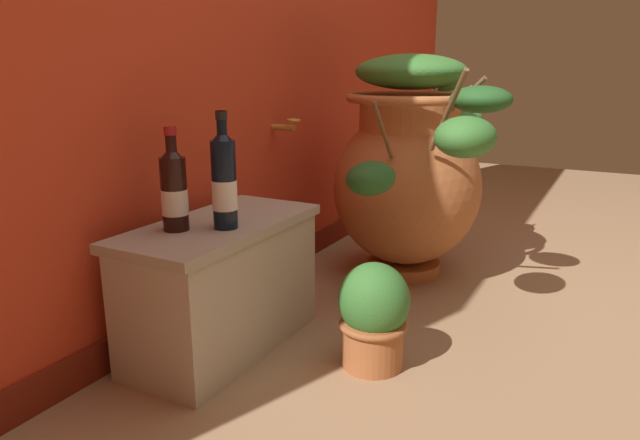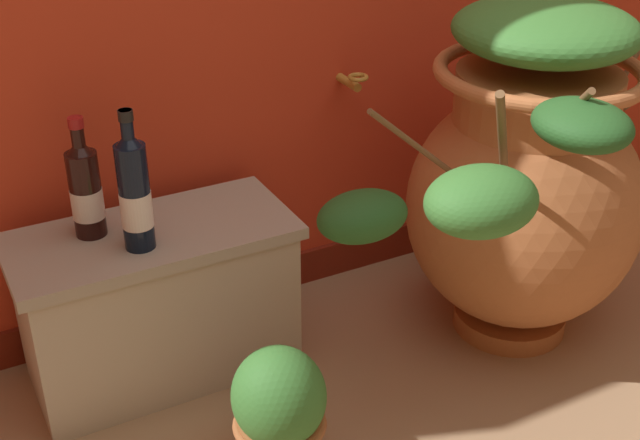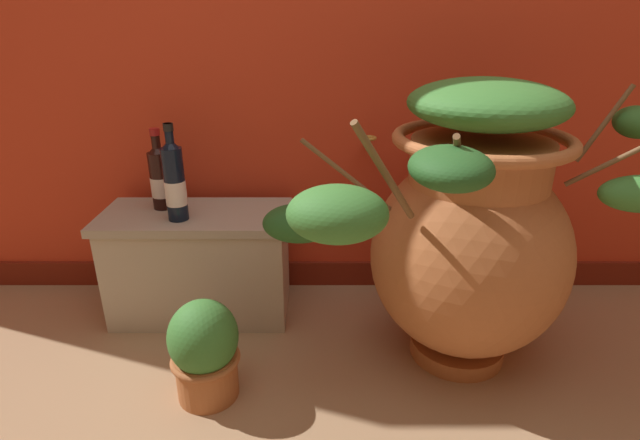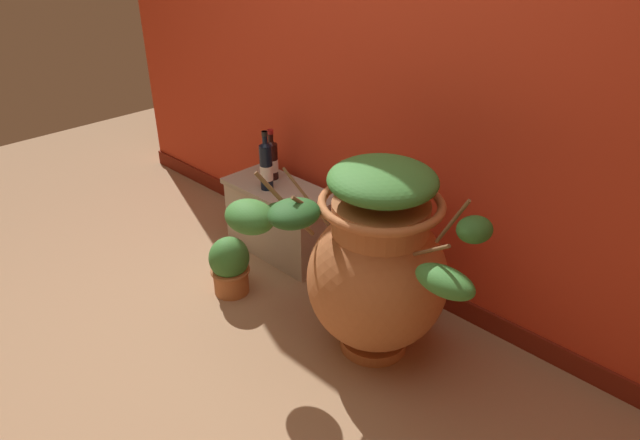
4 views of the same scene
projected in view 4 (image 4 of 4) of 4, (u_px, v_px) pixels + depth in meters
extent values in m
plane|color=#9E7A56|center=(214.00, 372.00, 2.48)|extent=(7.00, 7.00, 0.00)
cube|color=red|center=(401.00, 28.00, 2.60)|extent=(4.40, 0.20, 2.60)
cube|color=maroon|center=(374.00, 264.00, 3.13)|extent=(4.40, 0.02, 0.11)
cylinder|color=#B28433|center=(389.00, 176.00, 2.77)|extent=(0.02, 0.10, 0.02)
torus|color=#B28433|center=(383.00, 174.00, 2.72)|extent=(0.06, 0.06, 0.01)
cylinder|color=#B26638|center=(373.00, 340.00, 2.62)|extent=(0.31, 0.31, 0.05)
ellipsoid|color=#B26638|center=(377.00, 279.00, 2.45)|extent=(0.61, 0.61, 0.64)
cylinder|color=#B26638|center=(380.00, 219.00, 2.31)|extent=(0.41, 0.41, 0.15)
torus|color=#B26638|center=(381.00, 203.00, 2.27)|extent=(0.52, 0.52, 0.04)
cylinder|color=brown|center=(285.00, 204.00, 2.32)|extent=(0.19, 0.17, 0.30)
ellipsoid|color=#387A33|center=(250.00, 217.00, 2.36)|extent=(0.24, 0.19, 0.13)
cylinder|color=brown|center=(309.00, 208.00, 2.18)|extent=(0.07, 0.14, 0.14)
ellipsoid|color=#235623|center=(294.00, 213.00, 2.17)|extent=(0.19, 0.22, 0.10)
cylinder|color=brown|center=(452.00, 222.00, 2.04)|extent=(0.13, 0.02, 0.22)
ellipsoid|color=#2D6628|center=(475.00, 229.00, 1.98)|extent=(0.12, 0.14, 0.09)
cylinder|color=brown|center=(307.00, 198.00, 2.52)|extent=(0.28, 0.05, 0.23)
ellipsoid|color=#235623|center=(284.00, 216.00, 2.67)|extent=(0.22, 0.15, 0.11)
cylinder|color=brown|center=(431.00, 250.00, 2.03)|extent=(0.20, 0.09, 0.16)
ellipsoid|color=#387A33|center=(445.00, 282.00, 1.99)|extent=(0.24, 0.13, 0.10)
ellipsoid|color=#387A33|center=(383.00, 180.00, 2.22)|extent=(0.45, 0.45, 0.14)
cube|color=#B2A893|center=(281.00, 220.00, 3.26)|extent=(0.65, 0.31, 0.41)
cube|color=#A09785|center=(280.00, 190.00, 3.17)|extent=(0.69, 0.33, 0.03)
cylinder|color=black|center=(272.00, 161.00, 3.22)|extent=(0.07, 0.07, 0.21)
cone|color=black|center=(271.00, 142.00, 3.16)|extent=(0.07, 0.07, 0.04)
cylinder|color=black|center=(270.00, 137.00, 3.15)|extent=(0.03, 0.03, 0.09)
cylinder|color=maroon|center=(270.00, 132.00, 3.13)|extent=(0.04, 0.04, 0.02)
cylinder|color=silver|center=(272.00, 165.00, 3.23)|extent=(0.08, 0.08, 0.07)
cylinder|color=black|center=(266.00, 168.00, 3.09)|extent=(0.07, 0.07, 0.25)
cone|color=black|center=(265.00, 144.00, 3.02)|extent=(0.07, 0.07, 0.04)
cylinder|color=black|center=(265.00, 139.00, 3.01)|extent=(0.03, 0.03, 0.08)
cylinder|color=black|center=(264.00, 133.00, 2.99)|extent=(0.03, 0.03, 0.02)
cylinder|color=silver|center=(266.00, 172.00, 3.10)|extent=(0.07, 0.07, 0.09)
cylinder|color=#B26638|center=(231.00, 280.00, 2.97)|extent=(0.18, 0.18, 0.14)
torus|color=#A45D33|center=(230.00, 270.00, 2.94)|extent=(0.21, 0.21, 0.02)
ellipsoid|color=#387A33|center=(229.00, 258.00, 2.90)|extent=(0.20, 0.21, 0.22)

